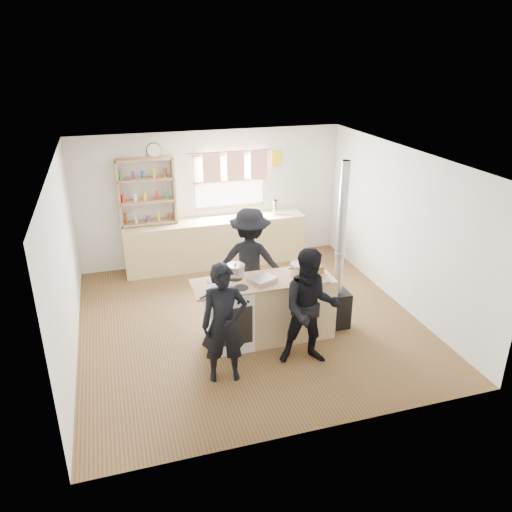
{
  "coord_description": "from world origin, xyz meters",
  "views": [
    {
      "loc": [
        -1.82,
        -6.42,
        3.9
      ],
      "look_at": [
        0.09,
        -0.1,
        1.1
      ],
      "focal_mm": 35.0,
      "sensor_mm": 36.0,
      "label": 1
    }
  ],
  "objects_px": {
    "bread_board": "(315,271)",
    "person_near_right": "(311,308)",
    "thermos": "(275,207)",
    "person_far": "(250,261)",
    "roast_tray": "(262,280)",
    "stockpot_counter": "(300,269)",
    "skillet_greens": "(217,289)",
    "flue_heater": "(337,287)",
    "cooking_island": "(269,309)",
    "stockpot_stove": "(236,271)",
    "person_near_left": "(224,324)"
  },
  "relations": [
    {
      "from": "cooking_island",
      "to": "thermos",
      "type": "bearing_deg",
      "value": 69.62
    },
    {
      "from": "skillet_greens",
      "to": "stockpot_counter",
      "type": "distance_m",
      "value": 1.22
    },
    {
      "from": "skillet_greens",
      "to": "roast_tray",
      "type": "bearing_deg",
      "value": 5.31
    },
    {
      "from": "thermos",
      "to": "stockpot_stove",
      "type": "xyz_separation_m",
      "value": [
        -1.45,
        -2.55,
        -0.02
      ]
    },
    {
      "from": "roast_tray",
      "to": "bread_board",
      "type": "distance_m",
      "value": 0.79
    },
    {
      "from": "cooking_island",
      "to": "bread_board",
      "type": "xyz_separation_m",
      "value": [
        0.66,
        -0.05,
        0.51
      ]
    },
    {
      "from": "roast_tray",
      "to": "person_far",
      "type": "bearing_deg",
      "value": 83.91
    },
    {
      "from": "skillet_greens",
      "to": "roast_tray",
      "type": "distance_m",
      "value": 0.64
    },
    {
      "from": "person_near_left",
      "to": "person_far",
      "type": "xyz_separation_m",
      "value": [
        0.79,
        1.6,
        0.06
      ]
    },
    {
      "from": "bread_board",
      "to": "skillet_greens",
      "type": "bearing_deg",
      "value": -176.52
    },
    {
      "from": "stockpot_counter",
      "to": "person_far",
      "type": "distance_m",
      "value": 0.99
    },
    {
      "from": "skillet_greens",
      "to": "flue_heater",
      "type": "relative_size",
      "value": 0.17
    },
    {
      "from": "skillet_greens",
      "to": "person_near_right",
      "type": "height_order",
      "value": "person_near_right"
    },
    {
      "from": "stockpot_stove",
      "to": "person_near_right",
      "type": "bearing_deg",
      "value": -51.11
    },
    {
      "from": "stockpot_stove",
      "to": "person_far",
      "type": "distance_m",
      "value": 0.78
    },
    {
      "from": "thermos",
      "to": "person_far",
      "type": "distance_m",
      "value": 2.19
    },
    {
      "from": "roast_tray",
      "to": "person_near_left",
      "type": "distance_m",
      "value": 0.97
    },
    {
      "from": "skillet_greens",
      "to": "stockpot_stove",
      "type": "bearing_deg",
      "value": 45.89
    },
    {
      "from": "roast_tray",
      "to": "person_near_left",
      "type": "xyz_separation_m",
      "value": [
        -0.69,
        -0.66,
        -0.19
      ]
    },
    {
      "from": "thermos",
      "to": "flue_heater",
      "type": "xyz_separation_m",
      "value": [
        0.03,
        -2.74,
        -0.39
      ]
    },
    {
      "from": "person_near_right",
      "to": "stockpot_stove",
      "type": "bearing_deg",
      "value": 142.25
    },
    {
      "from": "person_near_right",
      "to": "skillet_greens",
      "type": "bearing_deg",
      "value": 165.7
    },
    {
      "from": "person_near_right",
      "to": "person_far",
      "type": "xyz_separation_m",
      "value": [
        -0.35,
        1.57,
        0.04
      ]
    },
    {
      "from": "cooking_island",
      "to": "person_near_left",
      "type": "xyz_separation_m",
      "value": [
        -0.82,
        -0.74,
        0.31
      ]
    },
    {
      "from": "cooking_island",
      "to": "skillet_greens",
      "type": "xyz_separation_m",
      "value": [
        -0.76,
        -0.14,
        0.49
      ]
    },
    {
      "from": "flue_heater",
      "to": "cooking_island",
      "type": "bearing_deg",
      "value": -178.13
    },
    {
      "from": "stockpot_stove",
      "to": "person_near_left",
      "type": "height_order",
      "value": "person_near_left"
    },
    {
      "from": "bread_board",
      "to": "person_near_right",
      "type": "distance_m",
      "value": 0.76
    },
    {
      "from": "skillet_greens",
      "to": "person_near_right",
      "type": "relative_size",
      "value": 0.26
    },
    {
      "from": "cooking_island",
      "to": "stockpot_counter",
      "type": "relative_size",
      "value": 7.56
    },
    {
      "from": "thermos",
      "to": "roast_tray",
      "type": "height_order",
      "value": "thermos"
    },
    {
      "from": "flue_heater",
      "to": "roast_tray",
      "type": "bearing_deg",
      "value": -174.58
    },
    {
      "from": "thermos",
      "to": "person_near_left",
      "type": "xyz_separation_m",
      "value": [
        -1.85,
        -3.51,
        -0.26
      ]
    },
    {
      "from": "stockpot_counter",
      "to": "bread_board",
      "type": "height_order",
      "value": "stockpot_counter"
    },
    {
      "from": "thermos",
      "to": "stockpot_counter",
      "type": "bearing_deg",
      "value": -101.93
    },
    {
      "from": "thermos",
      "to": "bread_board",
      "type": "relative_size",
      "value": 0.9
    },
    {
      "from": "roast_tray",
      "to": "stockpot_counter",
      "type": "xyz_separation_m",
      "value": [
        0.57,
        0.08,
        0.05
      ]
    },
    {
      "from": "skillet_greens",
      "to": "cooking_island",
      "type": "bearing_deg",
      "value": 10.2
    },
    {
      "from": "roast_tray",
      "to": "person_near_left",
      "type": "bearing_deg",
      "value": -136.47
    },
    {
      "from": "thermos",
      "to": "cooking_island",
      "type": "relative_size",
      "value": 0.14
    },
    {
      "from": "cooking_island",
      "to": "skillet_greens",
      "type": "distance_m",
      "value": 0.92
    },
    {
      "from": "stockpot_stove",
      "to": "person_near_left",
      "type": "relative_size",
      "value": 0.16
    },
    {
      "from": "stockpot_counter",
      "to": "bread_board",
      "type": "bearing_deg",
      "value": -14.83
    },
    {
      "from": "stockpot_stove",
      "to": "roast_tray",
      "type": "bearing_deg",
      "value": -44.93
    },
    {
      "from": "thermos",
      "to": "person_near_right",
      "type": "bearing_deg",
      "value": -101.42
    },
    {
      "from": "person_near_right",
      "to": "person_far",
      "type": "height_order",
      "value": "person_far"
    },
    {
      "from": "roast_tray",
      "to": "person_near_right",
      "type": "relative_size",
      "value": 0.25
    },
    {
      "from": "thermos",
      "to": "cooking_island",
      "type": "distance_m",
      "value": 3.01
    },
    {
      "from": "bread_board",
      "to": "person_far",
      "type": "xyz_separation_m",
      "value": [
        -0.69,
        0.91,
        -0.14
      ]
    },
    {
      "from": "flue_heater",
      "to": "person_near_right",
      "type": "distance_m",
      "value": 1.06
    }
  ]
}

